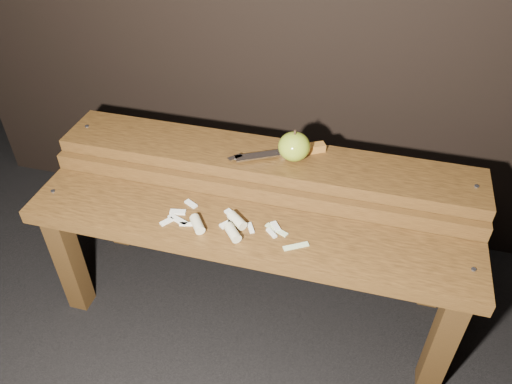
% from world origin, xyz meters
% --- Properties ---
extents(ground, '(60.00, 60.00, 0.00)m').
position_xyz_m(ground, '(0.00, 0.00, 0.00)').
color(ground, black).
extents(bench_front_tier, '(1.20, 0.20, 0.42)m').
position_xyz_m(bench_front_tier, '(0.00, -0.06, 0.35)').
color(bench_front_tier, '#3A230E').
rests_on(bench_front_tier, ground).
extents(bench_rear_tier, '(1.20, 0.21, 0.50)m').
position_xyz_m(bench_rear_tier, '(0.00, 0.17, 0.41)').
color(bench_rear_tier, '#3A230E').
rests_on(bench_rear_tier, ground).
extents(apple, '(0.09, 0.09, 0.09)m').
position_xyz_m(apple, '(0.08, 0.17, 0.54)').
color(apple, olive).
rests_on(apple, bench_rear_tier).
extents(knife, '(0.26, 0.15, 0.02)m').
position_xyz_m(knife, '(0.07, 0.19, 0.51)').
color(knife, '#985D21').
rests_on(knife, bench_rear_tier).
extents(apple_scraps, '(0.39, 0.13, 0.03)m').
position_xyz_m(apple_scraps, '(-0.05, -0.07, 0.43)').
color(apple_scraps, beige).
rests_on(apple_scraps, bench_front_tier).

